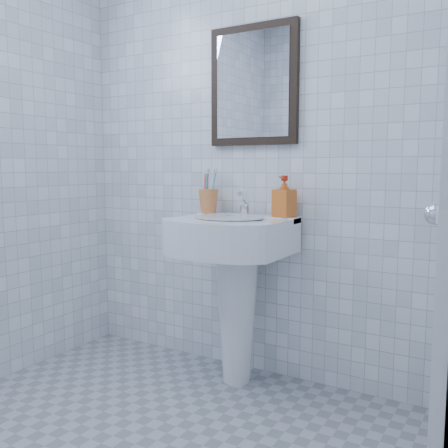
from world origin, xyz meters
The scene contains 6 objects.
wall_back centered at (0.00, 1.20, 1.25)m, with size 2.20×0.02×2.50m, color white.
washbasin centered at (0.00, 0.99, 0.59)m, with size 0.57×0.42×0.88m.
faucet centered at (0.00, 1.09, 0.92)m, with size 0.05×0.11×0.13m.
toothbrush_cup centered at (-0.24, 1.10, 0.94)m, with size 0.11×0.11×0.13m, color orange, non-canonical shape.
soap_dispenser centered at (0.21, 1.11, 0.98)m, with size 0.09×0.09×0.20m, color #E54F16.
wall_mirror centered at (0.00, 1.18, 1.55)m, with size 0.50×0.04×0.62m.
Camera 1 is at (1.23, -1.19, 1.13)m, focal length 40.00 mm.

